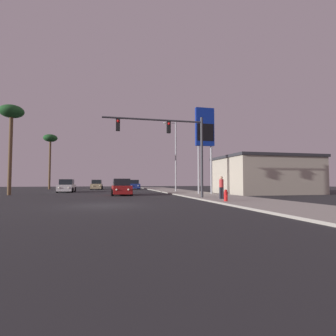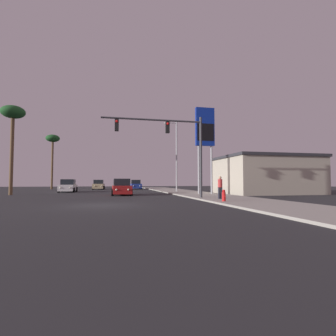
% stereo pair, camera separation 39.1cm
% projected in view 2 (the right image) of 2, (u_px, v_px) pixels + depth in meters
% --- Properties ---
extents(ground_plane, '(120.00, 120.00, 0.00)m').
position_uv_depth(ground_plane, '(101.00, 205.00, 15.39)').
color(ground_plane, '#28282B').
extents(sidewalk_right, '(5.00, 60.00, 0.12)m').
position_uv_depth(sidewalk_right, '(199.00, 194.00, 27.16)').
color(sidewalk_right, '#9E998E').
rests_on(sidewalk_right, ground).
extents(building_gas_station, '(10.30, 8.30, 4.30)m').
position_uv_depth(building_gas_station, '(266.00, 175.00, 30.20)').
color(building_gas_station, '#B2A893').
rests_on(building_gas_station, ground).
extents(car_tan, '(2.04, 4.34, 1.68)m').
position_uv_depth(car_tan, '(99.00, 185.00, 45.96)').
color(car_tan, tan).
rests_on(car_tan, ground).
extents(car_blue, '(2.04, 4.32, 1.68)m').
position_uv_depth(car_blue, '(136.00, 185.00, 47.31)').
color(car_blue, navy).
rests_on(car_blue, ground).
extents(car_red, '(2.04, 4.33, 1.68)m').
position_uv_depth(car_red, '(122.00, 188.00, 26.84)').
color(car_red, maroon).
rests_on(car_red, ground).
extents(car_white, '(2.04, 4.32, 1.68)m').
position_uv_depth(car_white, '(68.00, 186.00, 34.29)').
color(car_white, silver).
rests_on(car_white, ground).
extents(traffic_light_mast, '(7.99, 0.36, 6.50)m').
position_uv_depth(traffic_light_mast, '(173.00, 139.00, 20.72)').
color(traffic_light_mast, '#38383D').
rests_on(traffic_light_mast, sidewalk_right).
extents(street_lamp, '(1.74, 0.24, 9.00)m').
position_uv_depth(street_lamp, '(176.00, 153.00, 33.80)').
color(street_lamp, '#99999E').
rests_on(street_lamp, sidewalk_right).
extents(gas_station_sign, '(2.00, 0.42, 9.00)m').
position_uv_depth(gas_station_sign, '(205.00, 132.00, 27.36)').
color(gas_station_sign, '#99999E').
rests_on(gas_station_sign, sidewalk_right).
extents(fire_hydrant, '(0.24, 0.34, 0.76)m').
position_uv_depth(fire_hydrant, '(224.00, 196.00, 17.01)').
color(fire_hydrant, red).
rests_on(fire_hydrant, sidewalk_right).
extents(pedestrian_on_sidewalk, '(0.34, 0.32, 1.67)m').
position_uv_depth(pedestrian_on_sidewalk, '(220.00, 186.00, 19.37)').
color(pedestrian_on_sidewalk, '#23232D').
rests_on(pedestrian_on_sidewalk, sidewalk_right).
extents(palm_tree_near, '(2.40, 2.40, 9.35)m').
position_uv_depth(palm_tree_near, '(13.00, 117.00, 27.44)').
color(palm_tree_near, brown).
rests_on(palm_tree_near, ground).
extents(palm_tree_far, '(2.40, 2.40, 9.80)m').
position_uv_depth(palm_tree_far, '(53.00, 142.00, 46.94)').
color(palm_tree_far, brown).
rests_on(palm_tree_far, ground).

